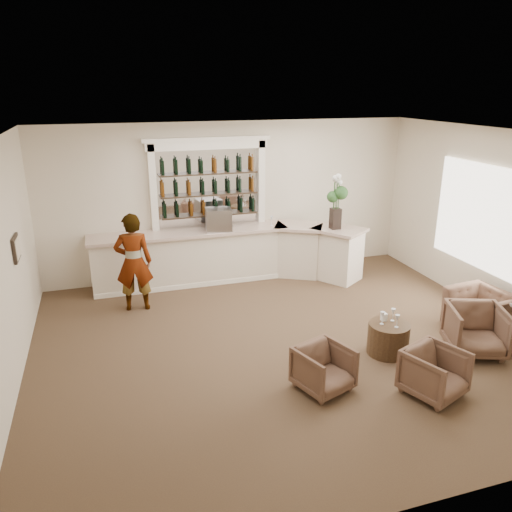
% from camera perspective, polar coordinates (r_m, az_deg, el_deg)
% --- Properties ---
extents(ground, '(8.00, 8.00, 0.00)m').
position_cam_1_polar(ground, '(8.27, 3.57, -9.97)').
color(ground, brown).
rests_on(ground, ground).
extents(room_shell, '(8.04, 7.02, 3.32)m').
position_cam_1_polar(room_shell, '(8.13, 3.19, 7.19)').
color(room_shell, beige).
rests_on(room_shell, ground).
extents(bar_counter, '(5.72, 1.80, 1.14)m').
position_cam_1_polar(bar_counter, '(10.61, -2.93, 0.13)').
color(bar_counter, white).
rests_on(bar_counter, ground).
extents(back_bar_alcove, '(2.64, 0.25, 3.00)m').
position_cam_1_polar(back_bar_alcove, '(10.56, -5.42, 8.16)').
color(back_bar_alcove, white).
rests_on(back_bar_alcove, ground).
extents(cocktail_table, '(0.64, 0.64, 0.50)m').
position_cam_1_polar(cocktail_table, '(8.14, 14.87, -9.10)').
color(cocktail_table, '#48341F').
rests_on(cocktail_table, ground).
extents(sommelier, '(0.72, 0.51, 1.85)m').
position_cam_1_polar(sommelier, '(9.39, -13.81, -0.71)').
color(sommelier, gray).
rests_on(sommelier, ground).
extents(armchair_left, '(0.87, 0.88, 0.63)m').
position_cam_1_polar(armchair_left, '(7.05, 7.75, -12.65)').
color(armchair_left, brown).
rests_on(armchair_left, ground).
extents(armchair_center, '(0.93, 0.94, 0.67)m').
position_cam_1_polar(armchair_center, '(7.28, 19.72, -12.45)').
color(armchair_center, brown).
rests_on(armchair_center, ground).
extents(armchair_right, '(1.06, 1.08, 0.77)m').
position_cam_1_polar(armchair_right, '(8.55, 23.82, -7.76)').
color(armchair_right, brown).
rests_on(armchair_right, ground).
extents(armchair_far, '(1.00, 1.11, 0.65)m').
position_cam_1_polar(armchair_far, '(9.47, 24.33, -5.63)').
color(armchair_far, brown).
rests_on(armchair_far, ground).
extents(espresso_machine, '(0.57, 0.50, 0.46)m').
position_cam_1_polar(espresso_machine, '(10.33, -4.31, 4.18)').
color(espresso_machine, '#AFAFB4').
rests_on(espresso_machine, bar_counter).
extents(flower_vase, '(0.30, 0.30, 1.15)m').
position_cam_1_polar(flower_vase, '(10.45, 9.17, 6.54)').
color(flower_vase, black).
rests_on(flower_vase, bar_counter).
extents(wine_glass_bar_left, '(0.07, 0.07, 0.21)m').
position_cam_1_polar(wine_glass_bar_left, '(10.41, -4.70, 3.58)').
color(wine_glass_bar_left, white).
rests_on(wine_glass_bar_left, bar_counter).
extents(wine_glass_bar_right, '(0.07, 0.07, 0.21)m').
position_cam_1_polar(wine_glass_bar_right, '(10.68, 1.79, 4.03)').
color(wine_glass_bar_right, white).
rests_on(wine_glass_bar_right, bar_counter).
extents(wine_glass_tbl_a, '(0.07, 0.07, 0.21)m').
position_cam_1_polar(wine_glass_tbl_a, '(7.95, 14.23, -6.89)').
color(wine_glass_tbl_a, white).
rests_on(wine_glass_tbl_a, cocktail_table).
extents(wine_glass_tbl_b, '(0.07, 0.07, 0.21)m').
position_cam_1_polar(wine_glass_tbl_b, '(8.10, 15.39, -6.50)').
color(wine_glass_tbl_b, white).
rests_on(wine_glass_tbl_b, cocktail_table).
extents(wine_glass_tbl_c, '(0.07, 0.07, 0.21)m').
position_cam_1_polar(wine_glass_tbl_c, '(7.91, 15.82, -7.17)').
color(wine_glass_tbl_c, white).
rests_on(wine_glass_tbl_c, cocktail_table).
extents(napkin_holder, '(0.08, 0.08, 0.12)m').
position_cam_1_polar(napkin_holder, '(8.10, 14.41, -6.75)').
color(napkin_holder, white).
rests_on(napkin_holder, cocktail_table).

